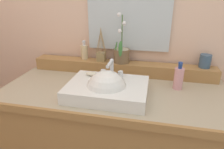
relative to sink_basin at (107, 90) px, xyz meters
The scene contains 11 objects.
wall_back 0.62m from the sink_basin, 87.69° to the left, with size 3.36×0.20×2.41m, color beige.
vanity_cabinet 0.47m from the sink_basin, 78.41° to the left, with size 1.39×0.65×0.85m.
back_ledge 0.35m from the sink_basin, 86.55° to the left, with size 1.31×0.11×0.09m, color #A1713F.
sink_basin is the anchor object (origin of this frame).
soap_bar 0.17m from the sink_basin, 141.19° to the left, with size 0.07×0.04×0.02m, color beige.
potted_plant 0.37m from the sink_basin, 86.80° to the left, with size 0.11×0.13×0.35m.
soap_dispenser 0.47m from the sink_basin, 125.53° to the left, with size 0.05×0.05×0.14m.
tumbler_cup 0.70m from the sink_basin, 32.41° to the left, with size 0.07×0.07×0.09m, color #39516A.
reed_diffuser 0.39m from the sink_basin, 109.92° to the left, with size 0.08×0.12×0.24m.
lotion_bottle 0.45m from the sink_basin, 24.27° to the left, with size 0.06×0.06×0.17m.
mirror 0.61m from the sink_basin, 82.62° to the left, with size 0.58×0.02×0.63m, color silver.
Camera 1 is at (0.23, -1.10, 1.40)m, focal length 31.93 mm.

